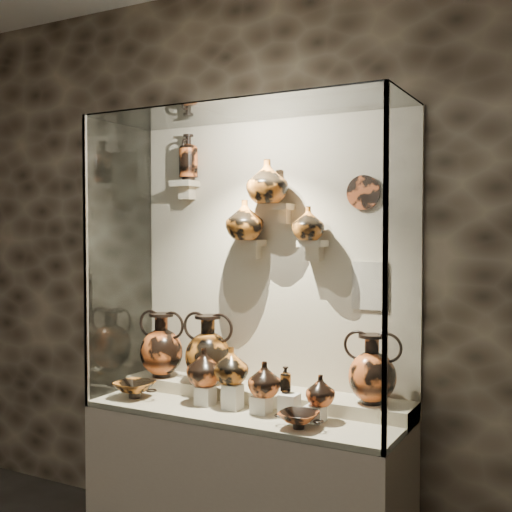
{
  "coord_description": "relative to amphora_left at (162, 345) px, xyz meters",
  "views": [
    {
      "loc": [
        1.64,
        -0.75,
        1.76
      ],
      "look_at": [
        0.03,
        2.24,
        1.63
      ],
      "focal_mm": 45.0,
      "sensor_mm": 36.0,
      "label": 1
    }
  ],
  "objects": [
    {
      "name": "pedestal_a",
      "position": [
        0.43,
        -0.19,
        -0.21
      ],
      "size": [
        0.09,
        0.09,
        0.1
      ],
      "primitive_type": "cube",
      "color": "silver",
      "rests_on": "front_tier"
    },
    {
      "name": "glass_front",
      "position": [
        0.65,
        -0.43,
        0.51
      ],
      "size": [
        1.7,
        0.01,
        1.6
      ],
      "primitive_type": "cube",
      "color": "white",
      "rests_on": "plinth"
    },
    {
      "name": "bracket_ca",
      "position": [
        0.55,
        0.1,
        0.61
      ],
      "size": [
        0.14,
        0.12,
        0.04
      ],
      "primitive_type": "cube",
      "color": "#BEB299",
      "rests_on": "back_panel"
    },
    {
      "name": "front_tier",
      "position": [
        0.65,
        -0.14,
        -0.28
      ],
      "size": [
        1.68,
        0.58,
        0.03
      ],
      "primitive_type": "cube",
      "color": "#B9AC90",
      "rests_on": "plinth"
    },
    {
      "name": "pedestal_c",
      "position": [
        0.77,
        -0.19,
        -0.22
      ],
      "size": [
        0.09,
        0.09,
        0.09
      ],
      "primitive_type": "cube",
      "color": "silver",
      "rests_on": "front_tier"
    },
    {
      "name": "bracket_ul",
      "position": [
        0.1,
        0.1,
        0.96
      ],
      "size": [
        0.14,
        0.12,
        0.04
      ],
      "primitive_type": "cube",
      "color": "#BEB299",
      "rests_on": "back_panel"
    },
    {
      "name": "ovoid_vase_a",
      "position": [
        0.54,
        0.05,
        0.74
      ],
      "size": [
        0.25,
        0.25,
        0.22
      ],
      "primitive_type": "imported",
      "rotation": [
        0.0,
        0.0,
        -0.17
      ],
      "color": "#B56320",
      "rests_on": "bracket_ca"
    },
    {
      "name": "plinth",
      "position": [
        0.65,
        -0.14,
        -0.69
      ],
      "size": [
        1.7,
        0.6,
        0.8
      ],
      "primitive_type": "cube",
      "color": "#BEB299",
      "rests_on": "floor"
    },
    {
      "name": "jug_a",
      "position": [
        0.41,
        -0.17,
        -0.06
      ],
      "size": [
        0.24,
        0.24,
        0.2
      ],
      "primitive_type": "imported",
      "rotation": [
        0.0,
        0.0,
        -0.28
      ],
      "color": "#C95A26",
      "rests_on": "pedestal_a"
    },
    {
      "name": "ovoid_vase_b",
      "position": [
        0.69,
        0.04,
        0.95
      ],
      "size": [
        0.26,
        0.26,
        0.24
      ],
      "primitive_type": "imported",
      "rotation": [
        0.0,
        0.0,
        0.16
      ],
      "color": "#B56320",
      "rests_on": "bracket_cb"
    },
    {
      "name": "kylix_left",
      "position": [
        0.0,
        -0.25,
        -0.21
      ],
      "size": [
        0.29,
        0.25,
        0.11
      ],
      "primitive_type": null,
      "rotation": [
        0.0,
        0.0,
        0.05
      ],
      "color": "#B56320",
      "rests_on": "front_tier"
    },
    {
      "name": "wall_back",
      "position": [
        0.65,
        0.18,
        0.51
      ],
      "size": [
        5.0,
        0.02,
        3.2
      ],
      "primitive_type": "cube",
      "color": "black",
      "rests_on": "ground"
    },
    {
      "name": "wall_plate",
      "position": [
        1.2,
        0.15,
        0.88
      ],
      "size": [
        0.18,
        0.02,
        0.18
      ],
      "primitive_type": "cylinder",
      "rotation": [
        1.57,
        0.0,
        0.0
      ],
      "color": "#A84721",
      "rests_on": "back_panel"
    },
    {
      "name": "bracket_cb",
      "position": [
        0.75,
        0.1,
        0.81
      ],
      "size": [
        0.1,
        0.12,
        0.04
      ],
      "primitive_type": "cube",
      "color": "#BEB299",
      "rests_on": "back_panel"
    },
    {
      "name": "frame_post_left",
      "position": [
        -0.19,
        -0.43,
        0.51
      ],
      "size": [
        0.02,
        0.02,
        1.6
      ],
      "primitive_type": "cube",
      "color": "gray",
      "rests_on": "plinth"
    },
    {
      "name": "jug_c",
      "position": [
        0.79,
        -0.19,
        -0.08
      ],
      "size": [
        0.19,
        0.19,
        0.18
      ],
      "primitive_type": "imported",
      "rotation": [
        0.0,
        0.0,
        0.09
      ],
      "color": "#C95A26",
      "rests_on": "pedestal_c"
    },
    {
      "name": "lekythos_tall",
      "position": [
        0.14,
        0.09,
        1.13
      ],
      "size": [
        0.12,
        0.12,
        0.31
      ],
      "primitive_type": null,
      "rotation": [
        0.0,
        0.0,
        0.01
      ],
      "color": "#C95A26",
      "rests_on": "bracket_ul"
    },
    {
      "name": "frame_post_right",
      "position": [
        1.49,
        -0.43,
        0.51
      ],
      "size": [
        0.02,
        0.02,
        1.6
      ],
      "primitive_type": "cube",
      "color": "gray",
      "rests_on": "plinth"
    },
    {
      "name": "glass_left",
      "position": [
        -0.2,
        -0.14,
        0.51
      ],
      "size": [
        0.01,
        0.6,
        1.6
      ],
      "primitive_type": "cube",
      "color": "white",
      "rests_on": "plinth"
    },
    {
      "name": "glass_right",
      "position": [
        1.5,
        -0.14,
        0.51
      ],
      "size": [
        0.01,
        0.6,
        1.6
      ],
      "primitive_type": "cube",
      "color": "white",
      "rests_on": "plinth"
    },
    {
      "name": "amphora_left",
      "position": [
        0.0,
        0.0,
        0.0
      ],
      "size": [
        0.36,
        0.36,
        0.38
      ],
      "primitive_type": null,
      "rotation": [
        0.0,
        0.0,
        -0.19
      ],
      "color": "#C95A26",
      "rests_on": "rear_tier"
    },
    {
      "name": "pedestal_e",
      "position": [
        1.07,
        -0.19,
        -0.22
      ],
      "size": [
        0.09,
        0.09,
        0.08
      ],
      "primitive_type": "cube",
      "color": "silver",
      "rests_on": "front_tier"
    },
    {
      "name": "glass_top",
      "position": [
        0.65,
        -0.14,
        1.3
      ],
      "size": [
        1.7,
        0.6,
        0.01
      ],
      "primitive_type": "cube",
      "color": "white",
      "rests_on": "back_panel"
    },
    {
      "name": "back_panel",
      "position": [
        0.65,
        0.18,
        0.51
      ],
      "size": [
        1.7,
        0.03,
        1.6
      ],
      "primitive_type": "cube",
      "color": "#BEB299",
      "rests_on": "plinth"
    },
    {
      "name": "lekythos_small",
      "position": [
        0.9,
        -0.17,
        -0.07
      ],
      "size": [
        0.08,
        0.08,
        0.15
      ],
      "primitive_type": null,
      "rotation": [
        0.0,
        0.0,
        0.17
      ],
      "color": "#B56320",
      "rests_on": "pedestal_d"
    },
    {
      "name": "kylix_right",
      "position": [
        1.04,
        -0.33,
        -0.21
      ],
      "size": [
        0.27,
        0.24,
        0.1
      ],
      "primitive_type": null,
      "rotation": [
        0.0,
        0.0,
        -0.15
      ],
      "color": "#C95A26",
      "rests_on": "front_tier"
    },
    {
      "name": "jug_b",
      "position": [
        0.58,
        -0.17,
        -0.03
      ],
      "size": [
        0.19,
        0.19,
        0.19
      ],
      "primitive_type": "imported",
      "rotation": [
        0.0,
        0.0,
        -0.05
      ],
      "color": "#B56320",
      "rests_on": "pedestal_b"
    },
    {
      "name": "ovoid_vase_c",
      "position": [
        0.92,
        0.07,
        0.72
      ],
      "size": [
        0.21,
        0.21,
        0.18
      ],
      "primitive_type": "imported",
      "rotation": [
        0.0,
        0.0,
        0.25
      ],
      "color": "#B56320",
      "rests_on": "bracket_cc"
    },
    {
      "name": "jug_e",
      "position": [
        1.09,
        -0.18,
        -0.11
      ],
      "size": [
        0.16,
        0.16,
        0.15
      ],
      "primitive_type": "imported",
      "rotation": [
        0.0,
        0.0,
        -0.07
      ],
      "color": "#C95A26",
      "rests_on": "pedestal_e"
    },
    {
      "name": "rear_tier",
      "position": [
        0.65,
        0.04,
        -0.24
      ],
      "size": [
        1.7,
        0.25,
        0.1
      ],
      "primitive_type": "cube",
      "color": "#B9AC90",
      "rests_on": "plinth"
    },
    {
      "name": "info_placard",
      "position": [
        1.23,
        0.16,
        0.39
      ],
      "size": [
        0.19,
        0.01,
        0.25
      ],
      "primitive_type": "cube",
      "color": "beige",
      "rests_on": "back_panel"
    },
    {
      "name": "bracket_cc",
      "position": [
        0.93,
        0.1,
        0.61
      ],
      "size": [
        0.14,
        0.12,
        0.04
      ],
      "primitive_type": "cube",
      "color": "#BEB299",
      "rests_on": "back_panel"
    },
    {
      "name": "pedestal_d",
      "position": [
        0.93,
        -0.19,
        -0.2
      ],
      "size": [
        0.09,
        0.09,
        0.12
      ],
      "primitive_type": "cube",
      "color": "silver",
      "rests_on": "front_tier"
    },
    {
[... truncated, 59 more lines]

